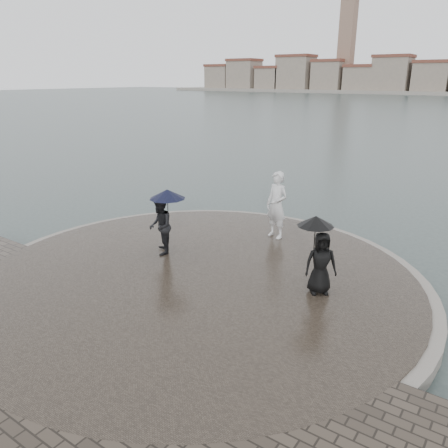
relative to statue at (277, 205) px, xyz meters
The scene contains 6 objects.
ground 7.51m from the statue, 92.81° to the right, with size 400.00×400.00×0.00m, color #2B3835.
kerb_ring 4.09m from the statue, 95.36° to the right, with size 12.50×12.50×0.32m, color gray.
quay_tip 4.08m from the statue, 95.36° to the right, with size 11.90×11.90×0.36m, color #2D261E.
statue is the anchor object (origin of this frame).
visitor_left 3.92m from the statue, 122.87° to the right, with size 1.32×1.18×2.04m.
visitor_right 4.04m from the statue, 46.54° to the right, with size 1.17×0.99×1.95m.
Camera 1 is at (6.91, -5.09, 5.51)m, focal length 35.00 mm.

